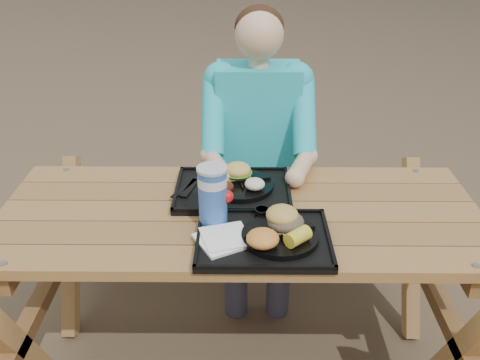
{
  "coord_description": "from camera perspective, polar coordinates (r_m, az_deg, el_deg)",
  "views": [
    {
      "loc": [
        0.01,
        -1.71,
        1.77
      ],
      "look_at": [
        0.0,
        0.0,
        0.88
      ],
      "focal_mm": 40.0,
      "sensor_mm": 36.0,
      "label": 1
    }
  ],
  "objects": [
    {
      "name": "diner",
      "position": [
        2.58,
        1.84,
        1.47
      ],
      "size": [
        0.48,
        0.84,
        1.28
      ],
      "primitive_type": null,
      "color": "#1BC3C3",
      "rests_on": "ground"
    },
    {
      "name": "plate_near",
      "position": [
        1.8,
        4.29,
        -5.98
      ],
      "size": [
        0.26,
        0.26,
        0.02
      ],
      "primitive_type": "cylinder",
      "color": "black",
      "rests_on": "tray_near"
    },
    {
      "name": "napkin_stack",
      "position": [
        1.78,
        -1.89,
        -6.34
      ],
      "size": [
        0.21,
        0.21,
        0.02
      ],
      "primitive_type": "cube",
      "rotation": [
        0.0,
        0.0,
        0.51
      ],
      "color": "white",
      "rests_on": "tray_near"
    },
    {
      "name": "potato_salad",
      "position": [
        2.05,
        1.58,
        -0.44
      ],
      "size": [
        0.08,
        0.08,
        0.04
      ],
      "primitive_type": "ellipsoid",
      "color": "#F2ECCD",
      "rests_on": "plate_far"
    },
    {
      "name": "plate_far",
      "position": [
        2.11,
        0.05,
        -0.58
      ],
      "size": [
        0.26,
        0.26,
        0.02
      ],
      "primitive_type": "cylinder",
      "color": "black",
      "rests_on": "tray_far"
    },
    {
      "name": "burger",
      "position": [
        2.12,
        -0.24,
        1.42
      ],
      "size": [
        0.11,
        0.11,
        0.1
      ],
      "primitive_type": null,
      "color": "#E2B74F",
      "rests_on": "plate_far"
    },
    {
      "name": "tray_near",
      "position": [
        1.82,
        2.51,
        -6.43
      ],
      "size": [
        0.45,
        0.35,
        0.02
      ],
      "primitive_type": "cube",
      "color": "black",
      "rests_on": "picnic_table"
    },
    {
      "name": "corn_cob",
      "position": [
        1.74,
        6.19,
        -6.02
      ],
      "size": [
        0.12,
        0.12,
        0.05
      ],
      "primitive_type": null,
      "rotation": [
        0.0,
        0.0,
        0.74
      ],
      "color": "yellow",
      "rests_on": "plate_near"
    },
    {
      "name": "tray_far",
      "position": [
        2.11,
        -0.77,
        -1.18
      ],
      "size": [
        0.45,
        0.35,
        0.02
      ],
      "primitive_type": "cube",
      "color": "black",
      "rests_on": "picnic_table"
    },
    {
      "name": "soda_cup",
      "position": [
        1.85,
        -2.93,
        -1.76
      ],
      "size": [
        0.1,
        0.1,
        0.2
      ],
      "primitive_type": "cylinder",
      "color": "#1647A5",
      "rests_on": "tray_near"
    },
    {
      "name": "cutlery_far",
      "position": [
        2.12,
        -5.29,
        -0.76
      ],
      "size": [
        0.07,
        0.17,
        0.01
      ],
      "primitive_type": "cube",
      "rotation": [
        0.0,
        0.0,
        -0.27
      ],
      "color": "black",
      "rests_on": "tray_far"
    },
    {
      "name": "mac_cheese",
      "position": [
        1.72,
        2.43,
        -6.25
      ],
      "size": [
        0.11,
        0.11,
        0.05
      ],
      "primitive_type": "ellipsoid",
      "color": "orange",
      "rests_on": "plate_near"
    },
    {
      "name": "ground",
      "position": [
        2.47,
        0.0,
        -18.44
      ],
      "size": [
        60.0,
        60.0,
        0.0
      ],
      "primitive_type": "plane",
      "color": "#999999",
      "rests_on": "ground"
    },
    {
      "name": "baked_beans",
      "position": [
        2.04,
        -1.84,
        -0.73
      ],
      "size": [
        0.08,
        0.08,
        0.04
      ],
      "primitive_type": "ellipsoid",
      "color": "#4A1A0E",
      "rests_on": "plate_far"
    },
    {
      "name": "condiment_bbq",
      "position": [
        1.92,
        2.36,
        -3.5
      ],
      "size": [
        0.05,
        0.05,
        0.03
      ],
      "primitive_type": "cylinder",
      "color": "black",
      "rests_on": "tray_near"
    },
    {
      "name": "condiment_mustard",
      "position": [
        1.9,
        3.93,
        -3.84
      ],
      "size": [
        0.05,
        0.05,
        0.03
      ],
      "primitive_type": "cylinder",
      "color": "#FFF91C",
      "rests_on": "tray_near"
    },
    {
      "name": "sandwich",
      "position": [
        1.8,
        4.93,
        -3.5
      ],
      "size": [
        0.12,
        0.12,
        0.12
      ],
      "primitive_type": null,
      "color": "gold",
      "rests_on": "plate_near"
    },
    {
      "name": "picnic_table",
      "position": [
        2.21,
        0.0,
        -11.68
      ],
      "size": [
        1.8,
        1.49,
        0.75
      ],
      "primitive_type": null,
      "color": "#999999",
      "rests_on": "ground"
    }
  ]
}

